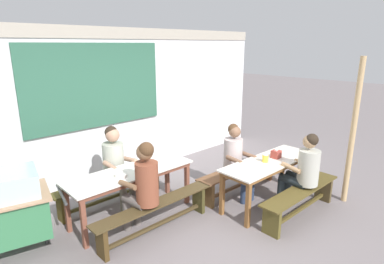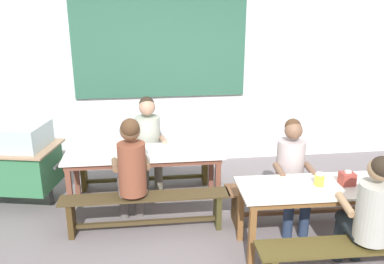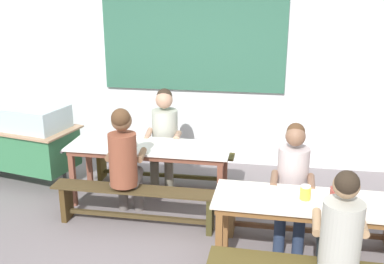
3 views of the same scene
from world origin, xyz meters
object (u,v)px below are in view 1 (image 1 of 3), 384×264
person_left_back_turned (144,183)px  person_center_facing (116,161)px  dining_table_near (269,165)px  person_near_front (303,168)px  dining_table_far (131,176)px  tissue_box (276,154)px  bench_far_back (112,186)px  bench_near_front (301,198)px  soup_bowl (121,175)px  condiment_jar (265,158)px  wooden_support_post (353,133)px  bench_near_back (239,175)px  bench_far_front (156,213)px  person_right_near_table (236,157)px

person_left_back_turned → person_center_facing: (0.21, 1.02, -0.02)m
dining_table_near → person_near_front: size_ratio=1.44×
person_center_facing → dining_table_far: bearing=-97.2°
dining_table_far → tissue_box: size_ratio=12.84×
bench_far_back → bench_near_front: same height
soup_bowl → dining_table_near: bearing=-28.3°
dining_table_near → bench_near_front: dining_table_near is taller
person_left_back_turned → bench_far_back: bearing=82.3°
tissue_box → condiment_jar: size_ratio=1.14×
person_left_back_turned → condiment_jar: (1.84, -0.63, 0.04)m
condiment_jar → wooden_support_post: wooden_support_post is taller
tissue_box → wooden_support_post: wooden_support_post is taller
wooden_support_post → bench_near_front: bearing=164.7°
dining_table_near → condiment_jar: size_ratio=13.98×
dining_table_far → bench_near_back: size_ratio=1.04×
person_left_back_turned → condiment_jar: 1.95m
person_center_facing → bench_near_front: bearing=-52.6°
person_left_back_turned → bench_far_front: bearing=-26.7°
soup_bowl → bench_near_back: bearing=-13.9°
bench_far_back → person_left_back_turned: 1.19m
bench_far_back → wooden_support_post: size_ratio=0.82×
bench_far_front → wooden_support_post: wooden_support_post is taller
wooden_support_post → person_near_front: bearing=157.5°
person_near_front → person_right_near_table: (-0.32, 1.01, -0.00)m
dining_table_near → soup_bowl: soup_bowl is taller
bench_far_front → bench_near_back: bearing=0.0°
bench_far_front → condiment_jar: 1.87m
bench_near_back → tissue_box: (0.17, -0.58, 0.49)m
person_right_near_table → bench_far_back: bearing=142.9°
bench_far_front → wooden_support_post: size_ratio=0.80×
bench_far_back → soup_bowl: size_ratio=10.81×
person_near_front → wooden_support_post: 1.01m
dining_table_far → bench_near_back: (1.81, -0.58, -0.36)m
dining_table_far → wooden_support_post: bearing=-35.9°
dining_table_near → person_center_facing: bearing=136.1°
person_left_back_turned → person_center_facing: 1.04m
condiment_jar → dining_table_near: bearing=-8.2°
condiment_jar → soup_bowl: (-1.91, 1.06, -0.04)m
person_left_back_turned → bench_near_front: bearing=-32.4°
person_center_facing → tissue_box: (1.92, -1.67, 0.06)m
dining_table_far → person_right_near_table: size_ratio=1.53×
person_center_facing → soup_bowl: size_ratio=7.22×
dining_table_far → bench_far_back: size_ratio=1.00×
wooden_support_post → dining_table_far: bearing=144.1°
dining_table_far → person_center_facing: 0.52m
dining_table_near → condiment_jar: bearing=171.8°
dining_table_near → person_right_near_table: size_ratio=1.46×
person_left_back_turned → person_center_facing: bearing=78.6°
person_center_facing → condiment_jar: (1.64, -1.65, 0.06)m
bench_far_back → dining_table_near: bearing=-44.0°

